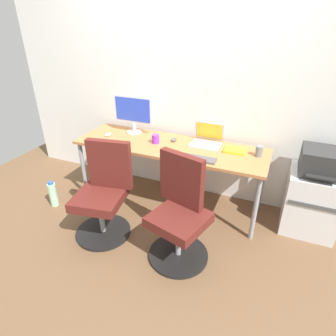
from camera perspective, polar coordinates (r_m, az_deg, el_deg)
The scene contains 17 objects.
ground_plane at distance 3.38m, azimuth 0.33°, elevation -6.70°, with size 5.28×5.28×0.00m, color brown.
back_wall at distance 3.21m, azimuth 3.26°, elevation 16.77°, with size 4.40×0.04×2.60m, color white.
desk at distance 3.05m, azimuth 0.36°, elevation 3.65°, with size 2.05×0.64×0.73m.
office_chair_left at distance 2.80m, azimuth -12.79°, elevation -5.27°, with size 0.54×0.54×0.94m.
office_chair_right at distance 2.48m, azimuth 2.36°, elevation -9.26°, with size 0.54×0.54×0.94m.
side_cabinet at distance 3.15m, azimuth 26.81°, elevation -6.05°, with size 0.49×0.47×0.64m.
printer at distance 2.95m, azimuth 28.61°, elevation 1.03°, with size 0.38×0.40×0.24m.
water_bottle_on_floor at distance 3.49m, azimuth -22.07°, elevation -4.90°, with size 0.09×0.09×0.31m.
desktop_monitor at distance 3.31m, azimuth -6.98°, elevation 11.15°, with size 0.48×0.18×0.43m.
open_laptop at distance 3.06m, azimuth 7.85°, elevation 5.78°, with size 0.31×0.28×0.22m.
keyboard_by_monitor at distance 3.08m, azimuth -11.23°, elevation 4.71°, with size 0.34×0.12×0.02m, color #2D2D2D.
keyboard_by_laptop at distance 2.72m, azimuth 6.11°, elevation 1.91°, with size 0.34×0.12×0.02m, color #515156.
mouse_by_monitor at distance 3.12m, azimuth 1.23°, elevation 5.71°, with size 0.06×0.10×0.03m, color #515156.
mouse_by_laptop at distance 3.33m, azimuth -11.94°, elevation 6.56°, with size 0.06×0.10×0.03m, color silver.
coffee_mug at distance 3.06m, azimuth -2.50°, elevation 5.86°, with size 0.08×0.08×0.09m, color purple.
pen_cup at distance 2.89m, azimuth 17.79°, elevation 3.22°, with size 0.07×0.07×0.10m, color slate.
notebook at distance 2.94m, azimuth 13.31°, elevation 3.43°, with size 0.21×0.15×0.03m, color yellow.
Camera 1 is at (1.06, -2.57, 1.93)m, focal length 30.38 mm.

